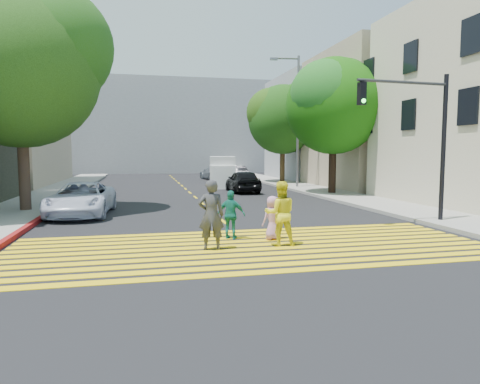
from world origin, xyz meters
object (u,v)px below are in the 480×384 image
object	(u,v)px
tree_right_far	(284,116)
pedestrian_extra	(231,215)
tree_right_near	(334,101)
white_van	(222,172)
traffic_signal	(421,128)
dark_car_near	(243,181)
pedestrian_man	(211,215)
tree_left	(21,60)
white_sedan	(82,199)
pedestrian_child	(273,218)
pedestrian_woman	(280,213)
dark_car_parked	(237,174)
silver_car	(215,173)

from	to	relation	value
tree_right_far	pedestrian_extra	world-z (taller)	tree_right_far
tree_right_near	white_van	bearing A→B (deg)	125.11
traffic_signal	dark_car_near	bearing A→B (deg)	100.17
pedestrian_man	tree_left	bearing A→B (deg)	-44.56
tree_right_near	white_sedan	xyz separation A→B (m)	(-14.03, -5.71, -5.07)
pedestrian_child	white_sedan	distance (m)	9.16
tree_left	white_van	distance (m)	17.28
pedestrian_woman	white_van	bearing A→B (deg)	-86.94
tree_left	pedestrian_man	size ratio (longest dim) A/B	5.08
pedestrian_woman	pedestrian_child	world-z (taller)	pedestrian_woman
tree_right_near	dark_car_parked	distance (m)	14.72
tree_right_far	silver_car	distance (m)	9.29
tree_left	traffic_signal	distance (m)	16.41
tree_right_near	dark_car_parked	size ratio (longest dim) A/B	1.97
dark_car_parked	dark_car_near	bearing A→B (deg)	-106.62
white_sedan	traffic_signal	bearing A→B (deg)	-19.37
tree_left	pedestrian_woman	xyz separation A→B (m)	(8.74, -8.73, -5.66)
white_sedan	pedestrian_extra	bearing A→B (deg)	-46.81
dark_car_parked	traffic_signal	xyz separation A→B (m)	(1.42, -24.39, 2.83)
tree_left	silver_car	xyz separation A→B (m)	(11.70, 20.69, -5.90)
pedestrian_man	pedestrian_extra	distance (m)	1.57
pedestrian_man	pedestrian_woman	xyz separation A→B (m)	(2.01, 0.13, -0.04)
tree_left	dark_car_near	bearing A→B (deg)	32.85
dark_car_parked	tree_right_near	bearing A→B (deg)	-83.22
pedestrian_extra	traffic_signal	size ratio (longest dim) A/B	0.27
pedestrian_woman	dark_car_near	size ratio (longest dim) A/B	0.42
dark_car_near	silver_car	xyz separation A→B (m)	(0.30, 13.33, -0.06)
traffic_signal	pedestrian_man	bearing A→B (deg)	-167.16
silver_car	dark_car_near	bearing A→B (deg)	79.78
pedestrian_woman	white_sedan	size ratio (longest dim) A/B	0.37
tree_right_far	white_sedan	size ratio (longest dim) A/B	1.69
tree_right_far	tree_right_near	bearing A→B (deg)	-91.21
pedestrian_child	white_sedan	xyz separation A→B (m)	(-6.36, 6.59, 0.03)
tree_left	dark_car_parked	xyz separation A→B (m)	(13.32, 17.85, -5.87)
pedestrian_man	traffic_signal	world-z (taller)	traffic_signal
tree_right_far	pedestrian_woman	world-z (taller)	tree_right_far
silver_car	dark_car_parked	size ratio (longest dim) A/B	1.09
tree_right_far	white_sedan	bearing A→B (deg)	-131.68
tree_right_near	tree_right_far	distance (m)	10.29
pedestrian_man	pedestrian_child	world-z (taller)	pedestrian_man
silver_car	white_van	xyz separation A→B (m)	(-0.78, -8.47, 0.42)
dark_car_near	tree_left	bearing A→B (deg)	33.57
pedestrian_man	traffic_signal	xyz separation A→B (m)	(8.01, 2.33, 2.58)
silver_car	white_van	size ratio (longest dim) A/B	0.91
dark_car_near	traffic_signal	distance (m)	14.56
pedestrian_child	pedestrian_man	bearing A→B (deg)	10.08
pedestrian_woman	pedestrian_extra	xyz separation A→B (m)	(-1.18, 1.19, -0.17)
dark_car_near	pedestrian_extra	bearing A→B (deg)	76.26
pedestrian_extra	dark_car_near	xyz separation A→B (m)	(3.84, 14.90, -0.00)
tree_left	tree_right_far	distance (m)	22.21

